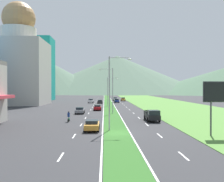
{
  "coord_description": "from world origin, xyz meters",
  "views": [
    {
      "loc": [
        -1.5,
        -31.89,
        5.65
      ],
      "look_at": [
        0.79,
        45.28,
        4.84
      ],
      "focal_mm": 40.94,
      "sensor_mm": 36.0,
      "label": 1
    }
  ],
  "objects_px": {
    "car_5": "(97,108)",
    "car_0": "(117,101)",
    "street_lamp_far": "(109,90)",
    "car_2": "(123,99)",
    "car_6": "(92,125)",
    "car_7": "(91,101)",
    "pickup_truck_0": "(152,115)",
    "car_4": "(100,102)",
    "street_lamp_mid": "(111,88)",
    "street_lamp_near": "(112,88)",
    "car_3": "(115,99)",
    "motorcycle_rider": "(69,117)",
    "car_1": "(80,110)"
  },
  "relations": [
    {
      "from": "street_lamp_near",
      "to": "street_lamp_mid",
      "type": "bearing_deg",
      "value": 88.65
    },
    {
      "from": "car_0",
      "to": "car_5",
      "type": "bearing_deg",
      "value": -10.73
    },
    {
      "from": "street_lamp_mid",
      "to": "car_1",
      "type": "relative_size",
      "value": 2.44
    },
    {
      "from": "car_3",
      "to": "car_7",
      "type": "height_order",
      "value": "car_7"
    },
    {
      "from": "car_6",
      "to": "motorcycle_rider",
      "type": "distance_m",
      "value": 9.78
    },
    {
      "from": "car_3",
      "to": "motorcycle_rider",
      "type": "relative_size",
      "value": 2.39
    },
    {
      "from": "motorcycle_rider",
      "to": "street_lamp_near",
      "type": "bearing_deg",
      "value": -142.46
    },
    {
      "from": "street_lamp_mid",
      "to": "car_5",
      "type": "bearing_deg",
      "value": 111.0
    },
    {
      "from": "car_5",
      "to": "pickup_truck_0",
      "type": "height_order",
      "value": "pickup_truck_0"
    },
    {
      "from": "car_2",
      "to": "car_4",
      "type": "relative_size",
      "value": 1.01
    },
    {
      "from": "street_lamp_mid",
      "to": "car_5",
      "type": "distance_m",
      "value": 10.51
    },
    {
      "from": "street_lamp_far",
      "to": "car_3",
      "type": "relative_size",
      "value": 1.9
    },
    {
      "from": "pickup_truck_0",
      "to": "car_2",
      "type": "bearing_deg",
      "value": 179.91
    },
    {
      "from": "motorcycle_rider",
      "to": "street_lamp_far",
      "type": "bearing_deg",
      "value": -11.3
    },
    {
      "from": "car_5",
      "to": "car_2",
      "type": "bearing_deg",
      "value": -11.9
    },
    {
      "from": "street_lamp_mid",
      "to": "pickup_truck_0",
      "type": "height_order",
      "value": "street_lamp_mid"
    },
    {
      "from": "car_1",
      "to": "car_6",
      "type": "distance_m",
      "value": 22.86
    },
    {
      "from": "street_lamp_mid",
      "to": "car_1",
      "type": "distance_m",
      "value": 8.62
    },
    {
      "from": "car_3",
      "to": "car_5",
      "type": "xyz_separation_m",
      "value": [
        -6.77,
        -52.06,
        -0.04
      ]
    },
    {
      "from": "street_lamp_far",
      "to": "car_2",
      "type": "bearing_deg",
      "value": 78.26
    },
    {
      "from": "car_2",
      "to": "motorcycle_rider",
      "type": "bearing_deg",
      "value": -11.51
    },
    {
      "from": "car_0",
      "to": "car_7",
      "type": "distance_m",
      "value": 10.28
    },
    {
      "from": "car_2",
      "to": "car_5",
      "type": "relative_size",
      "value": 1.07
    },
    {
      "from": "street_lamp_near",
      "to": "car_3",
      "type": "bearing_deg",
      "value": 87.26
    },
    {
      "from": "car_0",
      "to": "car_5",
      "type": "distance_m",
      "value": 35.69
    },
    {
      "from": "car_1",
      "to": "car_3",
      "type": "height_order",
      "value": "car_3"
    },
    {
      "from": "car_3",
      "to": "car_4",
      "type": "distance_m",
      "value": 23.34
    },
    {
      "from": "car_4",
      "to": "car_7",
      "type": "height_order",
      "value": "car_7"
    },
    {
      "from": "car_5",
      "to": "car_0",
      "type": "bearing_deg",
      "value": -10.73
    },
    {
      "from": "street_lamp_far",
      "to": "car_4",
      "type": "distance_m",
      "value": 16.24
    },
    {
      "from": "car_2",
      "to": "car_6",
      "type": "distance_m",
      "value": 79.76
    },
    {
      "from": "street_lamp_near",
      "to": "car_2",
      "type": "relative_size",
      "value": 2.11
    },
    {
      "from": "car_2",
      "to": "street_lamp_mid",
      "type": "bearing_deg",
      "value": -6.86
    },
    {
      "from": "car_3",
      "to": "motorcycle_rider",
      "type": "distance_m",
      "value": 75.32
    },
    {
      "from": "car_4",
      "to": "car_1",
      "type": "bearing_deg",
      "value": 174.37
    },
    {
      "from": "street_lamp_mid",
      "to": "car_7",
      "type": "bearing_deg",
      "value": 99.2
    },
    {
      "from": "car_6",
      "to": "car_7",
      "type": "bearing_deg",
      "value": 3.21
    },
    {
      "from": "car_5",
      "to": "car_7",
      "type": "relative_size",
      "value": 1.08
    },
    {
      "from": "car_5",
      "to": "motorcycle_rider",
      "type": "relative_size",
      "value": 2.18
    },
    {
      "from": "car_7",
      "to": "street_lamp_mid",
      "type": "bearing_deg",
      "value": -170.8
    },
    {
      "from": "car_4",
      "to": "pickup_truck_0",
      "type": "relative_size",
      "value": 0.86
    },
    {
      "from": "car_4",
      "to": "car_6",
      "type": "relative_size",
      "value": 0.97
    },
    {
      "from": "street_lamp_near",
      "to": "car_2",
      "type": "bearing_deg",
      "value": 84.72
    },
    {
      "from": "car_5",
      "to": "car_7",
      "type": "xyz_separation_m",
      "value": [
        -3.5,
        33.42,
        0.09
      ]
    },
    {
      "from": "street_lamp_far",
      "to": "car_5",
      "type": "xyz_separation_m",
      "value": [
        -3.13,
        -14.41,
        -4.56
      ]
    },
    {
      "from": "car_2",
      "to": "street_lamp_near",
      "type": "bearing_deg",
      "value": -5.28
    },
    {
      "from": "street_lamp_mid",
      "to": "pickup_truck_0",
      "type": "xyz_separation_m",
      "value": [
        6.69,
        -13.37,
        -4.82
      ]
    },
    {
      "from": "car_1",
      "to": "car_0",
      "type": "bearing_deg",
      "value": -13.28
    },
    {
      "from": "car_4",
      "to": "motorcycle_rider",
      "type": "distance_m",
      "value": 52.32
    },
    {
      "from": "street_lamp_mid",
      "to": "car_6",
      "type": "height_order",
      "value": "street_lamp_mid"
    }
  ]
}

